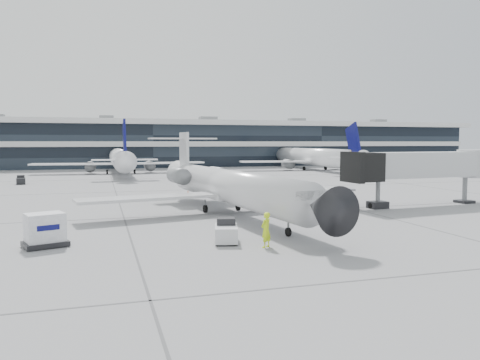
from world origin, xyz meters
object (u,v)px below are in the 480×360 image
object	(u,v)px
ramp_worker	(266,230)
cargo_uld	(45,230)
baggage_tug	(226,232)
jet_bridge	(430,165)
regional_jet	(227,185)

from	to	relation	value
ramp_worker	cargo_uld	distance (m)	12.56
ramp_worker	baggage_tug	bearing A→B (deg)	-81.48
baggage_tug	cargo_uld	size ratio (longest dim) A/B	0.89
jet_bridge	ramp_worker	xyz separation A→B (m)	(-20.81, -12.34, -2.78)
baggage_tug	cargo_uld	bearing A→B (deg)	-176.56
jet_bridge	ramp_worker	world-z (taller)	jet_bridge
regional_jet	jet_bridge	world-z (taller)	regional_jet
jet_bridge	ramp_worker	distance (m)	24.36
regional_jet	ramp_worker	distance (m)	12.99
regional_jet	baggage_tug	xyz separation A→B (m)	(-2.98, -10.95, -1.75)
regional_jet	jet_bridge	distance (m)	19.70
regional_jet	baggage_tug	size ratio (longest dim) A/B	12.30
ramp_worker	baggage_tug	distance (m)	2.67
ramp_worker	cargo_uld	world-z (taller)	ramp_worker
regional_jet	jet_bridge	bearing A→B (deg)	-8.36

